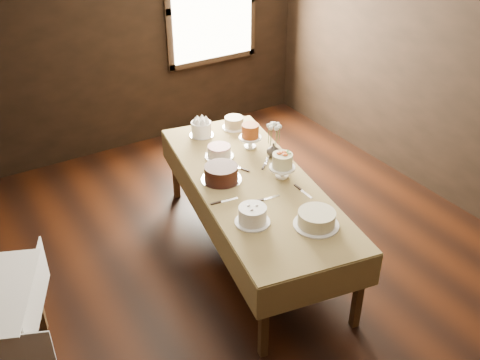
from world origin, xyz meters
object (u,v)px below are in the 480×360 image
(cake_caramel, at_px, (250,137))
(cake_swirl, at_px, (253,215))
(cake_server_a, at_px, (272,197))
(cake_server_d, at_px, (267,161))
(flower_vase, at_px, (273,150))
(cake_cream, at_px, (316,219))
(cake_server_b, at_px, (306,194))
(cake_lattice, at_px, (219,152))
(cake_meringue, at_px, (201,129))
(display_table, at_px, (253,187))
(cake_speckled, at_px, (234,123))
(cake_flowers, at_px, (282,167))
(cake_server_e, at_px, (229,200))
(cake_server_c, at_px, (234,166))
(cake_chocolate, at_px, (221,174))

(cake_caramel, distance_m, cake_swirl, 1.23)
(cake_swirl, distance_m, cake_server_a, 0.39)
(cake_server_d, xyz_separation_m, flower_vase, (0.10, 0.04, 0.06))
(cake_cream, relative_size, cake_server_d, 1.69)
(cake_swirl, height_order, cake_server_d, cake_swirl)
(cake_caramel, height_order, cake_server_d, cake_caramel)
(cake_server_b, height_order, cake_server_d, same)
(cake_lattice, relative_size, cake_cream, 0.74)
(cake_meringue, height_order, cake_server_b, cake_meringue)
(display_table, height_order, cake_speckled, cake_speckled)
(cake_flowers, height_order, cake_swirl, cake_flowers)
(cake_lattice, bearing_deg, cake_caramel, 0.50)
(cake_flowers, distance_m, cake_server_b, 0.36)
(cake_cream, bearing_deg, cake_server_e, 120.81)
(cake_server_c, bearing_deg, cake_cream, 162.19)
(cake_meringue, height_order, cake_server_c, cake_meringue)
(cake_caramel, relative_size, cake_server_a, 1.06)
(cake_server_a, xyz_separation_m, flower_vase, (0.41, 0.57, 0.06))
(cake_server_a, bearing_deg, cake_server_d, 65.25)
(cake_chocolate, bearing_deg, cake_flowers, -26.00)
(cake_caramel, bearing_deg, cake_swirl, -121.88)
(flower_vase, bearing_deg, cake_server_c, 175.60)
(cake_lattice, xyz_separation_m, cake_server_a, (0.02, -0.84, -0.04))
(cake_server_c, distance_m, cake_server_e, 0.55)
(cake_caramel, relative_size, cake_server_d, 1.06)
(cake_lattice, xyz_separation_m, cake_swirl, (-0.30, -1.05, 0.02))
(cake_meringue, height_order, flower_vase, cake_meringue)
(display_table, relative_size, cake_server_e, 11.04)
(cake_meringue, relative_size, cake_server_c, 1.00)
(cake_meringue, distance_m, cake_server_c, 0.70)
(cake_server_d, height_order, flower_vase, flower_vase)
(cake_lattice, xyz_separation_m, cake_server_e, (-0.30, -0.68, -0.04))
(display_table, height_order, cake_server_e, cake_server_e)
(cake_server_a, bearing_deg, display_table, 93.21)
(cake_swirl, bearing_deg, cake_server_a, 32.66)
(display_table, bearing_deg, cake_caramel, 59.59)
(cake_speckled, relative_size, cake_caramel, 1.08)
(cake_swirl, height_order, cake_server_c, cake_swirl)
(cake_caramel, height_order, cake_flowers, cake_caramel)
(cake_server_c, bearing_deg, cake_caramel, -75.00)
(cake_speckled, height_order, cake_caramel, cake_caramel)
(cake_server_b, relative_size, cake_server_e, 1.00)
(cake_server_b, bearing_deg, cake_caramel, 177.33)
(cake_meringue, relative_size, flower_vase, 1.78)
(cake_server_e, bearing_deg, cake_caramel, 54.23)
(cake_swirl, bearing_deg, cake_cream, -36.19)
(cake_meringue, distance_m, cake_lattice, 0.47)
(cake_server_c, distance_m, cake_server_d, 0.31)
(cake_chocolate, xyz_separation_m, cake_server_b, (0.49, -0.58, -0.06))
(cake_speckled, relative_size, cake_server_d, 1.14)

